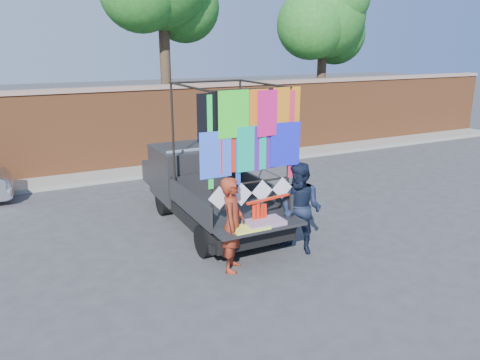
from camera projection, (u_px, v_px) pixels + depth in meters
name	position (u px, v px, depth m)	size (l,w,h in m)	color
ground	(253.00, 246.00, 9.27)	(90.00, 90.00, 0.00)	#38383A
brick_wall	(150.00, 126.00, 14.91)	(30.00, 0.45, 2.61)	brown
curb	(158.00, 170.00, 14.66)	(30.00, 1.20, 0.12)	gray
tree_right	(326.00, 20.00, 18.15)	(4.20, 3.30, 6.62)	#38281C
pickup_truck	(201.00, 184.00, 10.60)	(1.98, 4.98, 3.13)	black
woman	(232.00, 224.00, 8.09)	(0.62, 0.41, 1.69)	maroon
man	(301.00, 209.00, 8.79)	(0.85, 0.66, 1.75)	black
streamer_bundle	(263.00, 210.00, 8.34)	(0.94, 0.19, 0.65)	red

